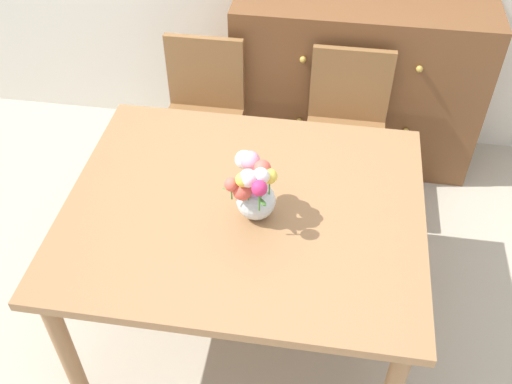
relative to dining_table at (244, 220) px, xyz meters
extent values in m
plane|color=#B7AD99|center=(0.00, 0.00, -0.67)|extent=(12.00, 12.00, 0.00)
cube|color=#9E7047|center=(0.00, 0.00, 0.07)|extent=(1.42, 1.18, 0.04)
cylinder|color=#9E7047|center=(-0.63, -0.51, -0.31)|extent=(0.07, 0.07, 0.72)
cylinder|color=#9E7047|center=(-0.63, 0.51, -0.31)|extent=(0.07, 0.07, 0.72)
cylinder|color=#9E7047|center=(0.63, 0.51, -0.31)|extent=(0.07, 0.07, 0.72)
cube|color=olive|center=(-0.39, 0.85, -0.22)|extent=(0.42, 0.42, 0.04)
cylinder|color=olive|center=(-0.21, 0.67, -0.45)|extent=(0.04, 0.04, 0.44)
cylinder|color=olive|center=(-0.57, 0.67, -0.45)|extent=(0.04, 0.04, 0.44)
cylinder|color=olive|center=(-0.21, 1.03, -0.45)|extent=(0.04, 0.04, 0.44)
cylinder|color=olive|center=(-0.57, 1.03, -0.45)|extent=(0.04, 0.04, 0.44)
cube|color=olive|center=(-0.39, 1.04, 0.01)|extent=(0.42, 0.04, 0.42)
cube|color=olive|center=(0.39, 0.85, -0.22)|extent=(0.42, 0.42, 0.04)
cylinder|color=olive|center=(0.57, 0.67, -0.45)|extent=(0.04, 0.04, 0.44)
cylinder|color=olive|center=(0.21, 0.67, -0.45)|extent=(0.04, 0.04, 0.44)
cylinder|color=olive|center=(0.57, 1.03, -0.45)|extent=(0.04, 0.04, 0.44)
cylinder|color=olive|center=(0.21, 1.03, -0.45)|extent=(0.04, 0.04, 0.44)
cube|color=olive|center=(0.39, 1.04, 0.01)|extent=(0.42, 0.04, 0.42)
cube|color=brown|center=(0.43, 1.33, -0.17)|extent=(1.40, 0.44, 1.00)
sphere|color=#B7933D|center=(0.13, 1.10, 0.11)|extent=(0.04, 0.04, 0.04)
sphere|color=#B7933D|center=(0.73, 1.10, 0.11)|extent=(0.04, 0.04, 0.04)
sphere|color=#B7933D|center=(0.13, 1.10, -0.29)|extent=(0.04, 0.04, 0.04)
sphere|color=#B7933D|center=(0.73, 1.10, -0.29)|extent=(0.04, 0.04, 0.04)
sphere|color=silver|center=(0.06, -0.04, 0.16)|extent=(0.15, 0.15, 0.15)
sphere|color=#D12D66|center=(0.08, -0.15, 0.33)|extent=(0.06, 0.06, 0.06)
cylinder|color=#478438|center=(0.08, -0.15, 0.27)|extent=(0.01, 0.01, 0.11)
sphere|color=#E55B4C|center=(-0.03, -0.11, 0.29)|extent=(0.05, 0.05, 0.05)
cylinder|color=#478438|center=(-0.03, -0.11, 0.25)|extent=(0.01, 0.01, 0.07)
sphere|color=#E55B4C|center=(0.08, -0.03, 0.32)|extent=(0.07, 0.07, 0.07)
cylinder|color=#478438|center=(0.08, -0.03, 0.27)|extent=(0.01, 0.01, 0.10)
sphere|color=white|center=(0.04, -0.10, 0.32)|extent=(0.07, 0.07, 0.07)
cylinder|color=#478438|center=(0.04, -0.10, 0.27)|extent=(0.01, 0.01, 0.11)
sphere|color=#B266C6|center=(0.06, -0.08, 0.25)|extent=(0.06, 0.06, 0.06)
cylinder|color=#478438|center=(0.06, -0.08, 0.24)|extent=(0.01, 0.01, 0.04)
sphere|color=#EFD14C|center=(0.11, -0.06, 0.31)|extent=(0.06, 0.06, 0.06)
cylinder|color=#478438|center=(0.11, -0.06, 0.26)|extent=(0.01, 0.01, 0.09)
sphere|color=#E55B4C|center=(0.01, -0.10, 0.26)|extent=(0.07, 0.07, 0.07)
cylinder|color=#478438|center=(0.01, -0.10, 0.24)|extent=(0.01, 0.01, 0.04)
sphere|color=#EA9EBC|center=(0.03, -0.01, 0.33)|extent=(0.07, 0.07, 0.07)
cylinder|color=#478438|center=(0.03, -0.01, 0.27)|extent=(0.01, 0.01, 0.11)
sphere|color=white|center=(0.08, -0.08, 0.32)|extent=(0.06, 0.06, 0.06)
cylinder|color=#478438|center=(0.08, -0.08, 0.27)|extent=(0.01, 0.01, 0.11)
sphere|color=#EFD14C|center=(0.02, -0.11, 0.32)|extent=(0.05, 0.05, 0.05)
cylinder|color=#478438|center=(0.02, -0.11, 0.27)|extent=(0.01, 0.01, 0.10)
sphere|color=white|center=(0.00, 0.03, 0.30)|extent=(0.07, 0.07, 0.07)
cylinder|color=#478438|center=(0.00, 0.03, 0.26)|extent=(0.01, 0.01, 0.08)
ellipsoid|color=#478438|center=(-0.03, -0.07, 0.24)|extent=(0.07, 0.04, 0.03)
ellipsoid|color=#478438|center=(0.09, -0.12, 0.23)|extent=(0.05, 0.07, 0.03)
camera|label=1|loc=(0.30, -1.62, 1.72)|focal=41.22mm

